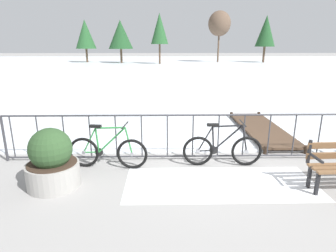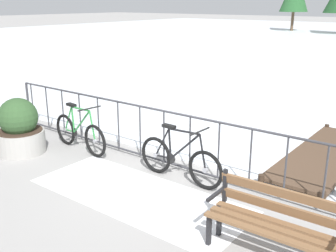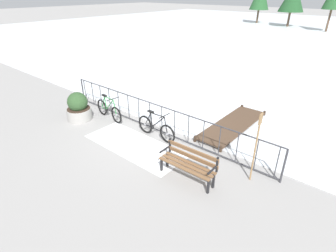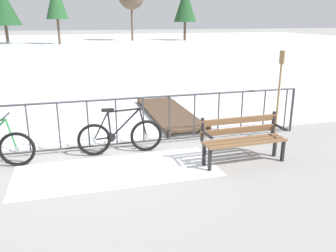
{
  "view_description": "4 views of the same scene",
  "coord_description": "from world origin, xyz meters",
  "px_view_note": "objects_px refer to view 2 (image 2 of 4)",
  "views": [
    {
      "loc": [
        -0.97,
        -6.08,
        2.56
      ],
      "look_at": [
        -0.85,
        -0.27,
        0.88
      ],
      "focal_mm": 30.44,
      "sensor_mm": 36.0,
      "label": 1
    },
    {
      "loc": [
        3.96,
        -5.4,
        2.92
      ],
      "look_at": [
        0.17,
        -0.47,
        0.97
      ],
      "focal_mm": 42.6,
      "sensor_mm": 36.0,
      "label": 2
    },
    {
      "loc": [
        5.78,
        -6.19,
        4.59
      ],
      "look_at": [
        1.3,
        -0.87,
        0.98
      ],
      "focal_mm": 28.09,
      "sensor_mm": 36.0,
      "label": 3
    },
    {
      "loc": [
        -0.58,
        -7.05,
        2.63
      ],
      "look_at": [
        1.26,
        -0.51,
        0.55
      ],
      "focal_mm": 37.58,
      "sensor_mm": 36.0,
      "label": 4
    }
  ],
  "objects_px": {
    "planter_with_shrub": "(19,129)",
    "bicycle_second": "(79,133)",
    "park_bench": "(277,219)",
    "bicycle_near_railing": "(179,160)"
  },
  "relations": [
    {
      "from": "planter_with_shrub",
      "to": "bicycle_second",
      "type": "bearing_deg",
      "value": 42.62
    },
    {
      "from": "park_bench",
      "to": "planter_with_shrub",
      "type": "relative_size",
      "value": 1.44
    },
    {
      "from": "bicycle_second",
      "to": "planter_with_shrub",
      "type": "xyz_separation_m",
      "value": [
        -0.86,
        -0.79,
        0.12
      ]
    },
    {
      "from": "bicycle_second",
      "to": "park_bench",
      "type": "distance_m",
      "value": 4.72
    },
    {
      "from": "bicycle_second",
      "to": "planter_with_shrub",
      "type": "distance_m",
      "value": 1.18
    },
    {
      "from": "park_bench",
      "to": "bicycle_second",
      "type": "bearing_deg",
      "value": 168.03
    },
    {
      "from": "bicycle_near_railing",
      "to": "planter_with_shrub",
      "type": "relative_size",
      "value": 1.53
    },
    {
      "from": "bicycle_near_railing",
      "to": "park_bench",
      "type": "xyz_separation_m",
      "value": [
        2.16,
        -1.05,
        0.14
      ]
    },
    {
      "from": "park_bench",
      "to": "bicycle_near_railing",
      "type": "bearing_deg",
      "value": 154.04
    },
    {
      "from": "bicycle_near_railing",
      "to": "park_bench",
      "type": "relative_size",
      "value": 1.06
    }
  ]
}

